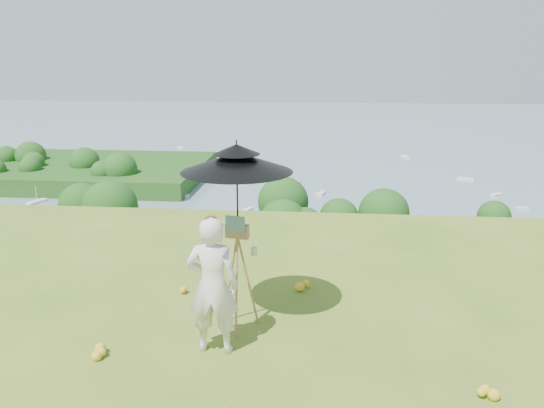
# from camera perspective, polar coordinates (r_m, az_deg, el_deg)

# --- Properties ---
(shoreline_tier) EXTENTS (170.00, 28.00, 8.00)m
(shoreline_tier) POSITION_cam_1_polar(r_m,az_deg,el_deg) (88.49, 3.54, -10.95)
(shoreline_tier) COLOR gray
(shoreline_tier) RESTS_ON bay_water
(bay_water) EXTENTS (700.00, 700.00, 0.00)m
(bay_water) POSITION_cam_1_polar(r_m,az_deg,el_deg) (247.10, 4.84, 6.71)
(bay_water) COLOR slate
(bay_water) RESTS_ON ground
(peninsula) EXTENTS (90.00, 60.00, 12.00)m
(peninsula) POSITION_cam_1_polar(r_m,az_deg,el_deg) (179.82, -20.18, 4.15)
(peninsula) COLOR #133D10
(peninsula) RESTS_ON bay_water
(slope_trees) EXTENTS (110.00, 50.00, 6.00)m
(slope_trees) POSITION_cam_1_polar(r_m,az_deg,el_deg) (43.36, 2.21, -9.52)
(slope_trees) COLOR #1C4314
(slope_trees) RESTS_ON forest_slope
(harbor_town) EXTENTS (110.00, 22.00, 5.00)m
(harbor_town) POSITION_cam_1_polar(r_m,az_deg,el_deg) (85.80, 3.61, -7.05)
(harbor_town) COLOR silver
(harbor_town) RESTS_ON shoreline_tier
(moored_boats) EXTENTS (140.00, 140.00, 0.70)m
(moored_boats) POSITION_cam_1_polar(r_m,az_deg,el_deg) (169.96, 0.31, 2.89)
(moored_boats) COLOR silver
(moored_boats) RESTS_ON bay_water
(wildflowers) EXTENTS (10.00, 10.50, 0.12)m
(wildflowers) POSITION_cam_1_polar(r_m,az_deg,el_deg) (5.90, -16.37, -18.47)
(wildflowers) COLOR gold
(wildflowers) RESTS_ON ground
(painter) EXTENTS (0.60, 0.40, 1.63)m
(painter) POSITION_cam_1_polar(r_m,az_deg,el_deg) (6.08, -6.40, -8.71)
(painter) COLOR beige
(painter) RESTS_ON ground
(field_easel) EXTENTS (0.67, 0.67, 1.48)m
(field_easel) POSITION_cam_1_polar(r_m,az_deg,el_deg) (6.59, -3.68, -7.35)
(field_easel) COLOR olive
(field_easel) RESTS_ON ground
(sun_umbrella) EXTENTS (1.45, 1.45, 1.16)m
(sun_umbrella) POSITION_cam_1_polar(r_m,az_deg,el_deg) (6.29, -3.77, 1.67)
(sun_umbrella) COLOR black
(sun_umbrella) RESTS_ON field_easel
(painter_cap) EXTENTS (0.23, 0.26, 0.10)m
(painter_cap) POSITION_cam_1_polar(r_m,az_deg,el_deg) (5.80, -6.62, -1.74)
(painter_cap) COLOR #DD7B79
(painter_cap) RESTS_ON painter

